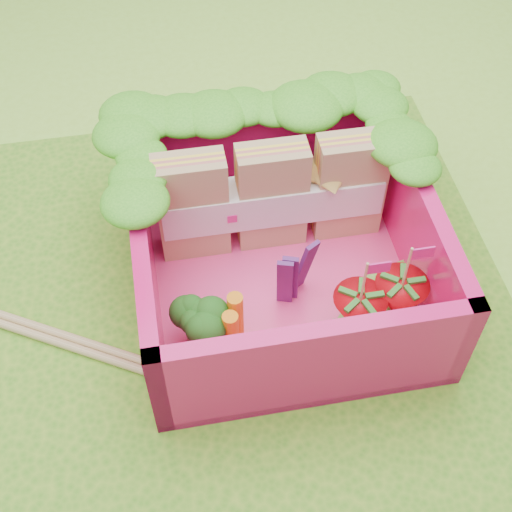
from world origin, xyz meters
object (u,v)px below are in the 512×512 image
at_px(sandwich_stack, 273,196).
at_px(broccoli, 198,319).
at_px(bento_box, 283,249).
at_px(strawberry_right, 399,299).
at_px(strawberry_left, 358,313).
at_px(chopsticks, 7,321).

distance_m(sandwich_stack, broccoli, 0.70).
distance_m(bento_box, sandwich_stack, 0.28).
xyz_separation_m(sandwich_stack, strawberry_right, (0.46, -0.56, -0.15)).
relative_size(bento_box, broccoli, 4.07).
distance_m(strawberry_left, strawberry_right, 0.20).
bearing_deg(strawberry_left, broccoli, 174.90).
bearing_deg(broccoli, strawberry_left, -5.10).
height_order(broccoli, chopsticks, broccoli).
xyz_separation_m(strawberry_right, chopsticks, (-1.74, 0.30, -0.16)).
bearing_deg(bento_box, broccoli, -147.20).
xyz_separation_m(bento_box, chopsticks, (-1.28, 0.01, -0.25)).
bearing_deg(strawberry_right, broccoli, 178.68).
distance_m(bento_box, broccoli, 0.50).
xyz_separation_m(strawberry_left, strawberry_right, (0.20, 0.04, 0.00)).
relative_size(strawberry_right, chopsticks, 0.24).
bearing_deg(strawberry_left, chopsticks, 167.55).
height_order(strawberry_left, strawberry_right, strawberry_right).
bearing_deg(broccoli, bento_box, 32.80).
bearing_deg(bento_box, strawberry_left, -51.34).
height_order(strawberry_left, chopsticks, strawberry_left).
distance_m(broccoli, strawberry_right, 0.89).
relative_size(sandwich_stack, strawberry_left, 2.24).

